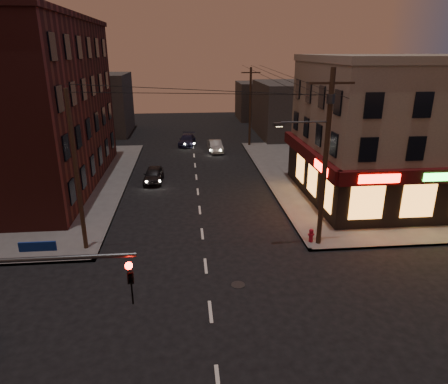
{
  "coord_description": "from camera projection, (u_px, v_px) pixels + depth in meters",
  "views": [
    {
      "loc": [
        -0.84,
        -14.89,
        10.95
      ],
      "look_at": [
        1.26,
        6.78,
        3.2
      ],
      "focal_mm": 32.0,
      "sensor_mm": 36.0,
      "label": 1
    }
  ],
  "objects": [
    {
      "name": "ground",
      "position": [
        210.0,
        312.0,
        17.71
      ],
      "size": [
        120.0,
        120.0,
        0.0
      ],
      "primitive_type": "plane",
      "color": "black",
      "rests_on": "ground"
    },
    {
      "name": "sidewalk_ne",
      "position": [
        390.0,
        174.0,
        37.14
      ],
      "size": [
        24.0,
        28.0,
        0.15
      ],
      "primitive_type": "cube",
      "color": "#514F4C",
      "rests_on": "ground"
    },
    {
      "name": "pizza_building",
      "position": [
        409.0,
        129.0,
        29.96
      ],
      "size": [
        15.85,
        12.85,
        10.5
      ],
      "color": "gray",
      "rests_on": "sidewalk_ne"
    },
    {
      "name": "brick_apartment",
      "position": [
        14.0,
        107.0,
        31.98
      ],
      "size": [
        12.0,
        20.0,
        13.0
      ],
      "primitive_type": "cube",
      "color": "#451916",
      "rests_on": "sidewalk_nw"
    },
    {
      "name": "bg_building_ne_a",
      "position": [
        296.0,
        109.0,
        53.44
      ],
      "size": [
        10.0,
        12.0,
        7.0
      ],
      "primitive_type": "cube",
      "color": "#3F3D3A",
      "rests_on": "ground"
    },
    {
      "name": "bg_building_nw",
      "position": [
        96.0,
        104.0,
        54.57
      ],
      "size": [
        9.0,
        10.0,
        8.0
      ],
      "primitive_type": "cube",
      "color": "#3F3D3A",
      "rests_on": "ground"
    },
    {
      "name": "bg_building_ne_b",
      "position": [
        262.0,
        101.0,
        66.55
      ],
      "size": [
        8.0,
        8.0,
        6.0
      ],
      "primitive_type": "cube",
      "color": "#3F3D3A",
      "rests_on": "ground"
    },
    {
      "name": "utility_pole_main",
      "position": [
        324.0,
        151.0,
        21.82
      ],
      "size": [
        4.2,
        0.44,
        10.0
      ],
      "color": "#382619",
      "rests_on": "sidewalk_ne"
    },
    {
      "name": "utility_pole_far",
      "position": [
        250.0,
        107.0,
        46.77
      ],
      "size": [
        0.26,
        0.26,
        9.0
      ],
      "primitive_type": "cylinder",
      "color": "#382619",
      "rests_on": "sidewalk_ne"
    },
    {
      "name": "utility_pole_west",
      "position": [
        77.0,
        173.0,
        21.63
      ],
      "size": [
        0.24,
        0.24,
        9.0
      ],
      "primitive_type": "cylinder",
      "color": "#382619",
      "rests_on": "sidewalk_nw"
    },
    {
      "name": "traffic_signal",
      "position": [
        13.0,
        322.0,
        10.55
      ],
      "size": [
        4.49,
        0.32,
        6.47
      ],
      "color": "#333538",
      "rests_on": "ground"
    },
    {
      "name": "sedan_near",
      "position": [
        153.0,
        175.0,
        34.96
      ],
      "size": [
        1.74,
        3.94,
        1.32
      ],
      "primitive_type": "imported",
      "rotation": [
        0.0,
        0.0,
        -0.05
      ],
      "color": "black",
      "rests_on": "ground"
    },
    {
      "name": "sedan_mid",
      "position": [
        215.0,
        146.0,
        45.39
      ],
      "size": [
        1.67,
        4.03,
        1.3
      ],
      "primitive_type": "imported",
      "rotation": [
        0.0,
        0.0,
        0.08
      ],
      "color": "gray",
      "rests_on": "ground"
    },
    {
      "name": "sedan_far",
      "position": [
        187.0,
        140.0,
        48.54
      ],
      "size": [
        2.33,
        4.59,
        1.28
      ],
      "primitive_type": "imported",
      "rotation": [
        0.0,
        0.0,
        -0.13
      ],
      "color": "black",
      "rests_on": "ground"
    },
    {
      "name": "fire_hydrant",
      "position": [
        311.0,
        235.0,
        23.71
      ],
      "size": [
        0.36,
        0.36,
        0.84
      ],
      "rotation": [
        0.0,
        0.0,
        -0.02
      ],
      "color": "maroon",
      "rests_on": "sidewalk_ne"
    }
  ]
}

